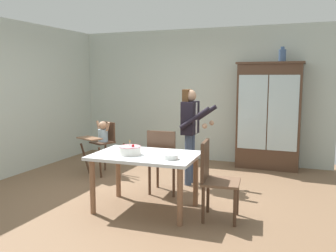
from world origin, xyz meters
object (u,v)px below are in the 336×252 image
object	(u,v)px
china_cabinet	(269,116)
ceramic_vase	(282,55)
birthday_cake	(130,150)
serving_bowl	(171,157)
dining_table	(145,162)
dining_chair_right_end	(213,174)
dining_chair_far_side	(163,157)
adult_person	(191,125)
high_chair_with_toddler	(103,138)

from	to	relation	value
china_cabinet	ceramic_vase	distance (m)	1.13
birthday_cake	serving_bowl	world-z (taller)	birthday_cake
ceramic_vase	dining_table	xyz separation A→B (m)	(-1.42, -2.83, -1.48)
dining_chair_right_end	ceramic_vase	bearing A→B (deg)	-17.41
dining_table	birthday_cake	distance (m)	0.25
ceramic_vase	birthday_cake	bearing A→B (deg)	-118.62
dining_table	dining_chair_far_side	xyz separation A→B (m)	(-0.02, 0.66, -0.08)
ceramic_vase	adult_person	xyz separation A→B (m)	(-1.25, -1.52, -1.15)
ceramic_vase	serving_bowl	world-z (taller)	ceramic_vase
ceramic_vase	birthday_cake	xyz separation A→B (m)	(-1.60, -2.93, -1.32)
ceramic_vase	dining_chair_right_end	bearing A→B (deg)	-100.87
china_cabinet	dining_chair_right_end	xyz separation A→B (m)	(-0.34, -2.80, -0.45)
adult_person	dining_table	size ratio (longest dim) A/B	1.12
china_cabinet	serving_bowl	xyz separation A→B (m)	(-0.81, -2.97, -0.24)
china_cabinet	ceramic_vase	size ratio (longest dim) A/B	7.40
china_cabinet	dining_chair_right_end	bearing A→B (deg)	-96.85
high_chair_with_toddler	dining_table	size ratio (longest dim) A/B	0.69
dining_table	serving_bowl	distance (m)	0.45
birthday_cake	dining_chair_right_end	size ratio (longest dim) A/B	0.29
ceramic_vase	serving_bowl	size ratio (longest dim) A/B	1.50
dining_table	serving_bowl	xyz separation A→B (m)	(0.41, -0.14, 0.13)
adult_person	birthday_cake	world-z (taller)	adult_person
dining_table	birthday_cake	world-z (taller)	birthday_cake
dining_table	dining_chair_right_end	size ratio (longest dim) A/B	1.43
ceramic_vase	birthday_cake	world-z (taller)	ceramic_vase
serving_bowl	dining_chair_far_side	bearing A→B (deg)	118.29
china_cabinet	high_chair_with_toddler	bearing A→B (deg)	-150.52
dining_table	birthday_cake	xyz separation A→B (m)	(-0.17, -0.09, 0.16)
high_chair_with_toddler	dining_chair_right_end	world-z (taller)	dining_chair_right_end
serving_bowl	adult_person	bearing A→B (deg)	98.92
serving_bowl	dining_chair_far_side	xyz separation A→B (m)	(-0.43, 0.80, -0.21)
birthday_cake	dining_chair_right_end	xyz separation A→B (m)	(1.06, 0.12, -0.24)
high_chair_with_toddler	dining_table	world-z (taller)	high_chair_with_toddler
china_cabinet	dining_table	xyz separation A→B (m)	(-1.22, -2.83, -0.37)
dining_chair_right_end	dining_table	bearing A→B (deg)	85.47
adult_person	dining_chair_right_end	xyz separation A→B (m)	(0.71, -1.29, -0.41)
ceramic_vase	serving_bowl	distance (m)	3.42
adult_person	dining_chair_right_end	bearing A→B (deg)	-150.94
dining_table	dining_chair_far_side	bearing A→B (deg)	92.16
high_chair_with_toddler	dining_chair_far_side	distance (m)	1.58
high_chair_with_toddler	dining_chair_right_end	size ratio (longest dim) A/B	0.99
adult_person	dining_chair_right_end	world-z (taller)	adult_person
china_cabinet	serving_bowl	bearing A→B (deg)	-105.33
adult_person	serving_bowl	xyz separation A→B (m)	(0.23, -1.46, -0.20)
china_cabinet	birthday_cake	bearing A→B (deg)	-115.51
serving_bowl	dining_chair_far_side	distance (m)	0.94
adult_person	dining_chair_far_side	bearing A→B (deg)	163.04
dining_chair_far_side	dining_chair_right_end	size ratio (longest dim) A/B	1.00
serving_bowl	dining_chair_right_end	size ratio (longest dim) A/B	0.19
high_chair_with_toddler	ceramic_vase	bearing A→B (deg)	49.41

